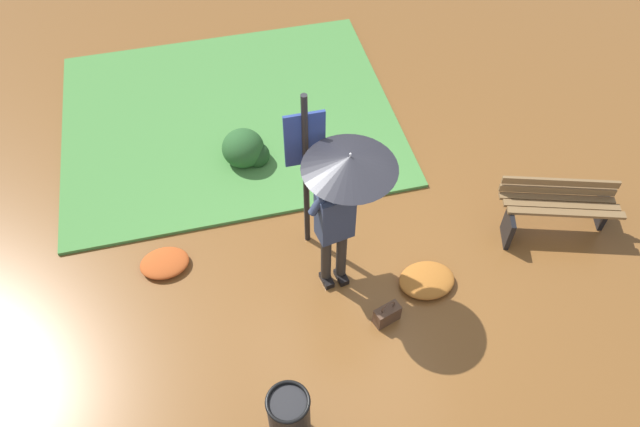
{
  "coord_description": "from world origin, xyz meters",
  "views": [
    {
      "loc": [
        -1.28,
        -3.8,
        6.16
      ],
      "look_at": [
        -0.25,
        0.43,
        0.85
      ],
      "focal_mm": 34.46,
      "sensor_mm": 36.0,
      "label": 1
    }
  ],
  "objects_px": {
    "person_with_umbrella": "(343,189)",
    "trash_bin": "(289,418)",
    "park_bench": "(558,206)",
    "handbag": "(387,314)",
    "info_sign_post": "(305,157)"
  },
  "relations": [
    {
      "from": "person_with_umbrella",
      "to": "info_sign_post",
      "type": "bearing_deg",
      "value": 110.95
    },
    {
      "from": "info_sign_post",
      "to": "person_with_umbrella",
      "type": "bearing_deg",
      "value": -69.05
    },
    {
      "from": "person_with_umbrella",
      "to": "trash_bin",
      "type": "distance_m",
      "value": 2.27
    },
    {
      "from": "person_with_umbrella",
      "to": "park_bench",
      "type": "height_order",
      "value": "person_with_umbrella"
    },
    {
      "from": "park_bench",
      "to": "trash_bin",
      "type": "relative_size",
      "value": 1.73
    },
    {
      "from": "handbag",
      "to": "trash_bin",
      "type": "bearing_deg",
      "value": -142.5
    },
    {
      "from": "trash_bin",
      "to": "park_bench",
      "type": "bearing_deg",
      "value": 25.8
    },
    {
      "from": "handbag",
      "to": "park_bench",
      "type": "xyz_separation_m",
      "value": [
        2.43,
        0.8,
        0.28
      ]
    },
    {
      "from": "handbag",
      "to": "park_bench",
      "type": "relative_size",
      "value": 0.26
    },
    {
      "from": "person_with_umbrella",
      "to": "handbag",
      "type": "height_order",
      "value": "person_with_umbrella"
    },
    {
      "from": "handbag",
      "to": "trash_bin",
      "type": "height_order",
      "value": "trash_bin"
    },
    {
      "from": "person_with_umbrella",
      "to": "info_sign_post",
      "type": "distance_m",
      "value": 0.69
    },
    {
      "from": "handbag",
      "to": "park_bench",
      "type": "height_order",
      "value": "park_bench"
    },
    {
      "from": "person_with_umbrella",
      "to": "park_bench",
      "type": "relative_size",
      "value": 1.41
    },
    {
      "from": "handbag",
      "to": "park_bench",
      "type": "bearing_deg",
      "value": 18.24
    }
  ]
}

